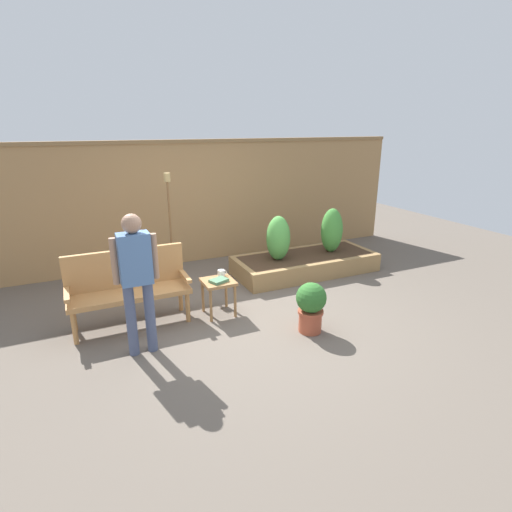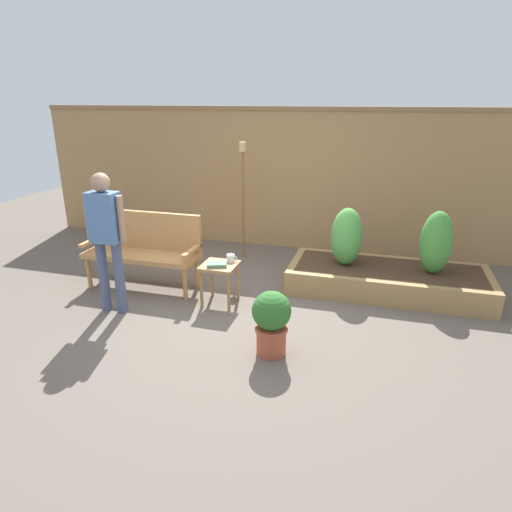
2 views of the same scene
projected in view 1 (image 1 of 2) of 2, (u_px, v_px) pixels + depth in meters
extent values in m
plane|color=#60564C|center=(250.00, 318.00, 5.21)|extent=(14.00, 14.00, 0.00)
cube|color=#A37A4C|center=(191.00, 204.00, 7.13)|extent=(8.40, 0.10, 2.10)
cube|color=olive|center=(187.00, 141.00, 6.79)|extent=(8.40, 0.14, 0.06)
cylinder|color=#B77F47|center=(180.00, 297.00, 5.38)|extent=(0.06, 0.06, 0.40)
cylinder|color=#B77F47|center=(188.00, 307.00, 5.07)|extent=(0.06, 0.06, 0.40)
cylinder|color=#B77F47|center=(74.00, 315.00, 4.85)|extent=(0.06, 0.06, 0.40)
cylinder|color=#B77F47|center=(74.00, 328.00, 4.54)|extent=(0.06, 0.06, 0.40)
cube|color=#B77F47|center=(130.00, 294.00, 4.89)|extent=(1.44, 0.48, 0.06)
cube|color=#B77F47|center=(125.00, 268.00, 4.99)|extent=(1.44, 0.06, 0.48)
cube|color=#B77F47|center=(67.00, 294.00, 4.57)|extent=(0.06, 0.48, 0.04)
cube|color=#B77F47|center=(185.00, 276.00, 5.13)|extent=(0.06, 0.48, 0.04)
cylinder|color=#9E7042|center=(226.00, 292.00, 5.47)|extent=(0.04, 0.04, 0.44)
cylinder|color=#9E7042|center=(235.00, 301.00, 5.19)|extent=(0.04, 0.04, 0.44)
cylinder|color=#9E7042|center=(203.00, 296.00, 5.34)|extent=(0.04, 0.04, 0.44)
cylinder|color=#9E7042|center=(211.00, 306.00, 5.06)|extent=(0.04, 0.04, 0.44)
cube|color=#9E7042|center=(218.00, 282.00, 5.19)|extent=(0.40, 0.40, 0.04)
cylinder|color=white|center=(221.00, 273.00, 5.32)|extent=(0.09, 0.09, 0.08)
torus|color=white|center=(225.00, 272.00, 5.34)|extent=(0.06, 0.01, 0.06)
cube|color=#4C7A56|center=(219.00, 281.00, 5.13)|extent=(0.26, 0.23, 0.04)
cylinder|color=#A84C33|center=(310.00, 322.00, 4.86)|extent=(0.28, 0.28, 0.24)
cylinder|color=#A84C33|center=(311.00, 312.00, 4.81)|extent=(0.31, 0.31, 0.04)
sphere|color=#2D6628|center=(311.00, 298.00, 4.76)|extent=(0.37, 0.37, 0.37)
cube|color=#997547|center=(320.00, 272.00, 6.42)|extent=(2.40, 0.09, 0.30)
cube|color=#997547|center=(292.00, 256.00, 7.20)|extent=(2.40, 0.09, 0.30)
cube|color=#997547|center=(243.00, 274.00, 6.35)|extent=(0.09, 0.82, 0.30)
cube|color=#997547|center=(360.00, 255.00, 7.27)|extent=(0.09, 0.82, 0.30)
cube|color=#422D1E|center=(305.00, 264.00, 6.81)|extent=(2.22, 0.82, 0.30)
cylinder|color=brown|center=(278.00, 258.00, 6.53)|extent=(0.04, 0.04, 0.06)
ellipsoid|color=#4C9942|center=(278.00, 238.00, 6.43)|extent=(0.39, 0.39, 0.73)
cylinder|color=brown|center=(331.00, 250.00, 6.95)|extent=(0.04, 0.04, 0.06)
ellipsoid|color=#428938|center=(332.00, 230.00, 6.84)|extent=(0.37, 0.37, 0.76)
cylinder|color=brown|center=(171.00, 231.00, 6.38)|extent=(0.03, 0.03, 1.57)
cylinder|color=tan|center=(167.00, 177.00, 6.11)|extent=(0.10, 0.10, 0.13)
cylinder|color=#475170|center=(150.00, 317.00, 4.36)|extent=(0.11, 0.11, 0.82)
cylinder|color=#475170|center=(131.00, 320.00, 4.28)|extent=(0.11, 0.11, 0.82)
cube|color=#4C70A3|center=(135.00, 259.00, 4.11)|extent=(0.32, 0.20, 0.54)
cylinder|color=#9E755B|center=(154.00, 256.00, 4.19)|extent=(0.07, 0.07, 0.49)
cylinder|color=#9E755B|center=(114.00, 261.00, 4.03)|extent=(0.07, 0.07, 0.49)
sphere|color=#9E755B|center=(131.00, 224.00, 3.99)|extent=(0.20, 0.20, 0.20)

